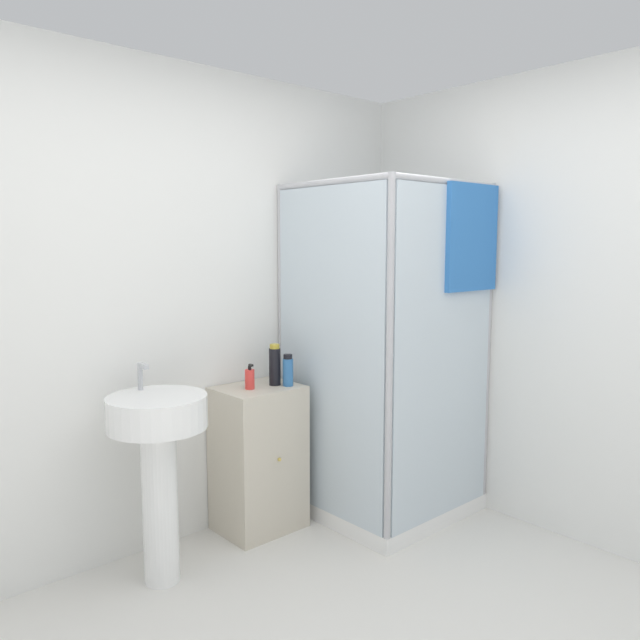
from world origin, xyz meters
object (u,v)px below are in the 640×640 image
(sink, at_px, (158,449))
(shampoo_bottle_tall_black, at_px, (275,365))
(shampoo_bottle_blue, at_px, (288,371))
(soap_dispenser, at_px, (250,379))

(sink, relative_size, shampoo_bottle_tall_black, 4.49)
(shampoo_bottle_tall_black, height_order, shampoo_bottle_blue, shampoo_bottle_tall_black)
(soap_dispenser, bearing_deg, shampoo_bottle_tall_black, -5.18)
(shampoo_bottle_tall_black, bearing_deg, sink, -171.28)
(soap_dispenser, xyz_separation_m, shampoo_bottle_blue, (0.20, -0.08, 0.03))
(sink, xyz_separation_m, soap_dispenser, (0.61, 0.13, 0.22))
(sink, distance_m, soap_dispenser, 0.66)
(soap_dispenser, height_order, shampoo_bottle_blue, shampoo_bottle_blue)
(soap_dispenser, bearing_deg, sink, -167.76)
(sink, xyz_separation_m, shampoo_bottle_tall_black, (0.77, 0.12, 0.27))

